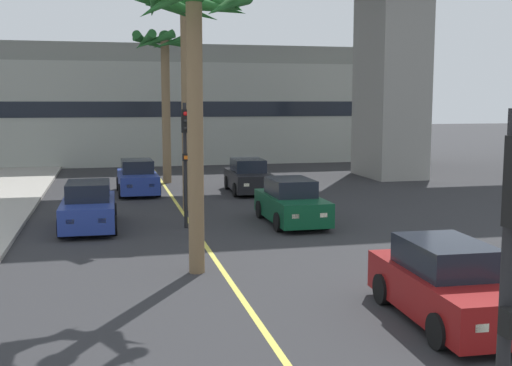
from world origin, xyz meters
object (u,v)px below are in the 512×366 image
car_queue_front (447,285)px  car_queue_second (138,178)px  car_queue_fifth (291,203)px  traffic_light_median_far (185,148)px  palm_tree_far_median (194,37)px  car_queue_third (248,177)px  car_queue_fourth (89,207)px  palm_tree_near_median (165,60)px  traffic_light_median_near (512,285)px  palm_tree_mid_median (185,22)px

car_queue_front → car_queue_second: same height
car_queue_fifth → traffic_light_median_far: (-3.68, -0.05, 1.99)m
palm_tree_far_median → traffic_light_median_far: bearing=85.8°
car_queue_third → car_queue_fourth: size_ratio=1.01×
car_queue_second → car_queue_fourth: same height
traffic_light_median_far → palm_tree_near_median: 12.82m
car_queue_fifth → traffic_light_median_near: bearing=-99.9°
traffic_light_median_near → traffic_light_median_far: bearing=92.8°
palm_tree_far_median → car_queue_front: bearing=-47.7°
car_queue_fourth → traffic_light_median_near: 17.79m
palm_tree_mid_median → palm_tree_far_median: palm_tree_mid_median is taller
traffic_light_median_far → palm_tree_mid_median: 5.77m
palm_tree_mid_median → car_queue_fifth: bearing=-47.9°
car_queue_second → car_queue_fourth: 8.13m
palm_tree_near_median → car_queue_second: bearing=-114.7°
car_queue_front → palm_tree_near_median: 23.49m
car_queue_fifth → car_queue_third: bearing=88.7°
palm_tree_mid_median → car_queue_third: bearing=51.3°
car_queue_second → car_queue_fourth: size_ratio=1.00×
palm_tree_far_median → palm_tree_mid_median: bearing=84.4°
car_queue_front → palm_tree_near_median: bearing=98.4°
car_queue_third → car_queue_fourth: 10.01m
car_queue_third → palm_tree_far_median: (-4.28, -13.43, 5.05)m
car_queue_front → car_queue_second: bearing=104.9°
car_queue_second → palm_tree_far_median: bearing=-86.8°
car_queue_second → palm_tree_far_median: 15.09m
car_queue_fifth → traffic_light_median_near: 16.93m
car_queue_second → car_queue_third: (5.07, -0.78, 0.00)m
car_queue_fourth → traffic_light_median_far: traffic_light_median_far is taller
car_queue_fourth → palm_tree_far_median: 8.54m
car_queue_second → car_queue_fifth: same height
car_queue_third → palm_tree_mid_median: 8.44m
car_queue_second → car_queue_fifth: size_ratio=1.01×
car_queue_fourth → car_queue_second: bearing=75.9°
car_queue_front → palm_tree_mid_median: palm_tree_mid_median is taller
car_queue_front → traffic_light_median_near: traffic_light_median_near is taller
palm_tree_mid_median → car_queue_fourth: bearing=-141.8°
car_queue_front → traffic_light_median_near: (-3.03, -6.25, 1.99)m
car_queue_second → car_queue_fifth: bearing=-60.2°
car_queue_fourth → traffic_light_median_far: 3.82m
car_queue_fifth → traffic_light_median_near: (-2.89, -16.57, 1.99)m
car_queue_third → palm_tree_far_median: bearing=-107.7°
traffic_light_median_near → car_queue_third: bearing=82.8°
car_queue_fourth → traffic_light_median_near: (3.98, -17.22, 1.99)m
car_queue_fourth → traffic_light_median_far: bearing=-12.5°
traffic_light_median_near → palm_tree_far_median: 11.39m
car_queue_front → traffic_light_median_near: bearing=-115.8°
car_queue_third → palm_tree_mid_median: bearing=-128.7°
palm_tree_far_median → traffic_light_median_near: bearing=-83.7°
car_queue_fourth → traffic_light_median_near: size_ratio=0.98×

